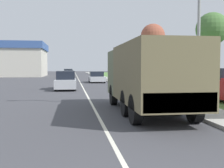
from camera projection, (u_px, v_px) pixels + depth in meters
ground_plane at (79, 80)px, 41.85m from camera, size 180.00×180.00×0.00m
lane_centre_stripe at (79, 80)px, 41.85m from camera, size 0.12×120.00×0.00m
sidewalk_right at (109, 80)px, 42.48m from camera, size 1.80×120.00×0.12m
grass_strip_right at (137, 80)px, 43.10m from camera, size 7.00×120.00×0.02m
military_truck at (147, 74)px, 11.92m from camera, size 2.42×7.59×2.87m
car_nearest_ahead at (66, 81)px, 24.40m from camera, size 1.76×4.79×1.60m
car_second_ahead at (97, 77)px, 35.51m from camera, size 1.88×4.20×1.39m
car_third_ahead at (69, 75)px, 47.02m from camera, size 1.73×4.58×1.44m
car_fourth_ahead at (68, 73)px, 55.57m from camera, size 1.85×4.58×1.58m
lamp_post at (196, 0)px, 12.72m from camera, size 1.69×0.24×8.38m
tree_mid_right at (212, 30)px, 23.22m from camera, size 2.69×2.69×6.45m
tree_far_right at (153, 36)px, 38.45m from camera, size 3.33×3.33×7.85m
building_distant at (9, 60)px, 58.90m from camera, size 15.38×14.02×6.92m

